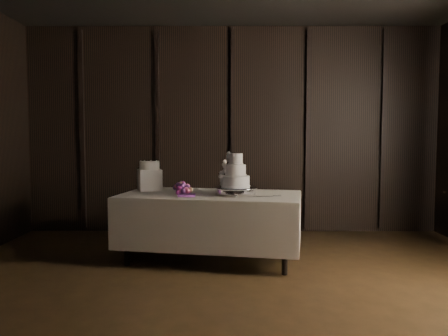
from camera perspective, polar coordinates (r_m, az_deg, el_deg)
room at (r=2.92m, az=2.17°, el=6.14°), size 6.08×7.08×3.08m
display_table at (r=4.97m, az=-1.74°, el=-7.30°), size 2.15×1.38×0.76m
cake_stand at (r=4.79m, az=1.52°, el=-3.03°), size 0.60×0.60×0.09m
wedding_cake at (r=4.75m, az=1.20°, el=-0.77°), size 0.34×0.31×0.37m
bouquet at (r=4.80m, az=-5.36°, el=-2.81°), size 0.29×0.39×0.19m
box_pedestal at (r=5.30m, az=-9.69°, el=-1.54°), size 0.33×0.33×0.25m
small_cake at (r=5.28m, az=-9.71°, el=0.32°), size 0.24×0.24×0.09m
cake_knife at (r=4.65m, az=4.71°, el=-3.74°), size 0.37×0.06×0.01m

